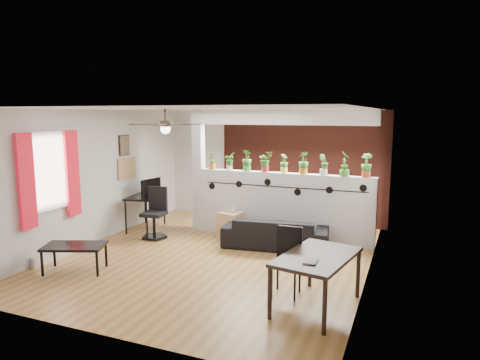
# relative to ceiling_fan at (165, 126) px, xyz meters

# --- Properties ---
(room_shell) EXTENTS (6.30, 7.10, 2.90)m
(room_shell) POSITION_rel_ceiling_fan_xyz_m (0.80, 0.30, -1.01)
(room_shell) COLOR brown
(room_shell) RESTS_ON ground
(partition_wall) EXTENTS (3.60, 0.18, 1.35)m
(partition_wall) POSITION_rel_ceiling_fan_xyz_m (1.60, 1.80, -1.64)
(partition_wall) COLOR #BCBCC1
(partition_wall) RESTS_ON ground
(ceiling_header) EXTENTS (3.60, 0.18, 0.30)m
(ceiling_header) POSITION_rel_ceiling_fan_xyz_m (1.60, 1.80, 0.14)
(ceiling_header) COLOR silver
(ceiling_header) RESTS_ON room_shell
(pier_column) EXTENTS (0.22, 0.20, 2.60)m
(pier_column) POSITION_rel_ceiling_fan_xyz_m (-0.31, 1.80, -1.01)
(pier_column) COLOR #BCBCC1
(pier_column) RESTS_ON ground
(brick_panel) EXTENTS (3.90, 0.05, 2.60)m
(brick_panel) POSITION_rel_ceiling_fan_xyz_m (1.60, 3.27, -1.01)
(brick_panel) COLOR #A53E30
(brick_panel) RESTS_ON ground
(vine_decal) EXTENTS (3.31, 0.01, 0.30)m
(vine_decal) POSITION_rel_ceiling_fan_xyz_m (1.60, 1.70, -1.23)
(vine_decal) COLOR black
(vine_decal) RESTS_ON partition_wall
(window_assembly) EXTENTS (0.09, 1.30, 1.55)m
(window_assembly) POSITION_rel_ceiling_fan_xyz_m (-1.76, -0.90, -0.81)
(window_assembly) COLOR white
(window_assembly) RESTS_ON room_shell
(baseboard_heater) EXTENTS (0.08, 1.00, 0.18)m
(baseboard_heater) POSITION_rel_ceiling_fan_xyz_m (-1.74, -0.90, -2.22)
(baseboard_heater) COLOR silver
(baseboard_heater) RESTS_ON ground
(corkboard) EXTENTS (0.03, 0.60, 0.45)m
(corkboard) POSITION_rel_ceiling_fan_xyz_m (-1.78, 1.25, -0.96)
(corkboard) COLOR #9C774B
(corkboard) RESTS_ON room_shell
(framed_art) EXTENTS (0.03, 0.34, 0.44)m
(framed_art) POSITION_rel_ceiling_fan_xyz_m (-1.78, 1.20, -0.46)
(framed_art) COLOR #8C7259
(framed_art) RESTS_ON room_shell
(ceiling_fan) EXTENTS (1.19, 1.19, 0.43)m
(ceiling_fan) POSITION_rel_ceiling_fan_xyz_m (0.00, 0.00, 0.00)
(ceiling_fan) COLOR black
(ceiling_fan) RESTS_ON room_shell
(potted_plant_0) EXTENTS (0.20, 0.23, 0.38)m
(potted_plant_0) POSITION_rel_ceiling_fan_xyz_m (0.02, 1.80, -0.76)
(potted_plant_0) COLOR #CC5D18
(potted_plant_0) RESTS_ON partition_wall
(potted_plant_1) EXTENTS (0.18, 0.21, 0.37)m
(potted_plant_1) POSITION_rel_ceiling_fan_xyz_m (0.42, 1.80, -0.77)
(potted_plant_1) COLOR white
(potted_plant_1) RESTS_ON partition_wall
(potted_plant_2) EXTENTS (0.26, 0.23, 0.44)m
(potted_plant_2) POSITION_rel_ceiling_fan_xyz_m (0.81, 1.80, -0.73)
(potted_plant_2) COLOR green
(potted_plant_2) RESTS_ON partition_wall
(potted_plant_3) EXTENTS (0.27, 0.27, 0.42)m
(potted_plant_3) POSITION_rel_ceiling_fan_xyz_m (1.21, 1.80, -0.74)
(potted_plant_3) COLOR #AF1C36
(potted_plant_3) RESTS_ON partition_wall
(potted_plant_4) EXTENTS (0.19, 0.22, 0.38)m
(potted_plant_4) POSITION_rel_ceiling_fan_xyz_m (1.60, 1.80, -0.76)
(potted_plant_4) COLOR #E4E952
(potted_plant_4) RESTS_ON partition_wall
(potted_plant_5) EXTENTS (0.28, 0.29, 0.44)m
(potted_plant_5) POSITION_rel_ceiling_fan_xyz_m (2.00, 1.80, -0.73)
(potted_plant_5) COLOR #C57517
(potted_plant_5) RESTS_ON partition_wall
(potted_plant_6) EXTENTS (0.25, 0.22, 0.40)m
(potted_plant_6) POSITION_rel_ceiling_fan_xyz_m (2.39, 1.80, -0.75)
(potted_plant_6) COLOR silver
(potted_plant_6) RESTS_ON partition_wall
(potted_plant_7) EXTENTS (0.29, 0.32, 0.49)m
(potted_plant_7) POSITION_rel_ceiling_fan_xyz_m (2.79, 1.80, -0.71)
(potted_plant_7) COLOR #428C33
(potted_plant_7) RESTS_ON partition_wall
(potted_plant_8) EXTENTS (0.24, 0.19, 0.44)m
(potted_plant_8) POSITION_rel_ceiling_fan_xyz_m (3.18, 1.80, -0.73)
(potted_plant_8) COLOR #AE371B
(potted_plant_8) RESTS_ON partition_wall
(sofa) EXTENTS (1.95, 0.97, 0.55)m
(sofa) POSITION_rel_ceiling_fan_xyz_m (1.62, 1.20, -2.04)
(sofa) COLOR black
(sofa) RESTS_ON ground
(cube_shelf) EXTENTS (0.52, 0.48, 0.53)m
(cube_shelf) POSITION_rel_ceiling_fan_xyz_m (0.58, 1.46, -2.05)
(cube_shelf) COLOR tan
(cube_shelf) RESTS_ON ground
(cup) EXTENTS (0.13, 0.13, 0.10)m
(cup) POSITION_rel_ceiling_fan_xyz_m (0.63, 1.46, -1.73)
(cup) COLOR gray
(cup) RESTS_ON cube_shelf
(computer_desk) EXTENTS (0.73, 1.14, 0.76)m
(computer_desk) POSITION_rel_ceiling_fan_xyz_m (-1.40, 1.37, -1.62)
(computer_desk) COLOR black
(computer_desk) RESTS_ON ground
(monitor) EXTENTS (0.34, 0.11, 0.19)m
(monitor) POSITION_rel_ceiling_fan_xyz_m (-1.40, 1.52, -1.46)
(monitor) COLOR black
(monitor) RESTS_ON computer_desk
(office_chair) EXTENTS (0.53, 0.53, 1.03)m
(office_chair) POSITION_rel_ceiling_fan_xyz_m (-0.83, 0.87, -1.86)
(office_chair) COLOR black
(office_chair) RESTS_ON ground
(dining_table) EXTENTS (1.03, 1.43, 0.71)m
(dining_table) POSITION_rel_ceiling_fan_xyz_m (2.89, -1.07, -1.68)
(dining_table) COLOR black
(dining_table) RESTS_ON ground
(book) EXTENTS (0.16, 0.22, 0.02)m
(book) POSITION_rel_ceiling_fan_xyz_m (2.79, -1.37, -1.59)
(book) COLOR gray
(book) RESTS_ON dining_table
(folding_chair) EXTENTS (0.40, 0.40, 0.95)m
(folding_chair) POSITION_rel_ceiling_fan_xyz_m (2.41, -0.75, -1.75)
(folding_chair) COLOR black
(folding_chair) RESTS_ON ground
(coffee_table) EXTENTS (1.07, 0.83, 0.44)m
(coffee_table) POSITION_rel_ceiling_fan_xyz_m (-0.99, -1.23, -1.92)
(coffee_table) COLOR black
(coffee_table) RESTS_ON ground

